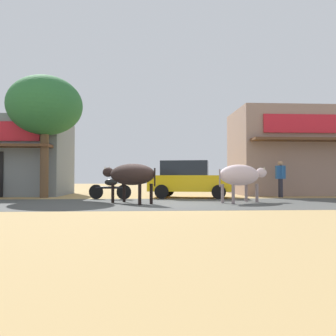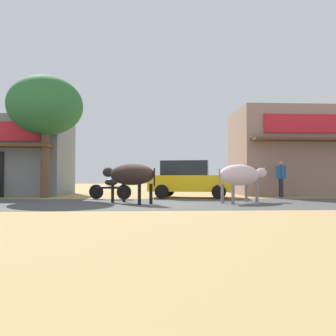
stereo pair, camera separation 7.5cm
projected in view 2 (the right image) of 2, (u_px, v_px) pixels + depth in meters
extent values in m
plane|color=tan|center=(157.00, 204.00, 12.08)|extent=(80.00, 80.00, 0.00)
cube|color=#454744|center=(157.00, 203.00, 12.08)|extent=(72.00, 5.37, 0.00)
cube|color=gray|center=(312.00, 153.00, 18.96)|extent=(8.36, 4.01, 4.52)
cube|color=red|center=(332.00, 124.00, 16.93)|extent=(6.69, 0.10, 0.90)
cube|color=brown|center=(336.00, 139.00, 16.52)|extent=(8.02, 0.90, 0.12)
cylinder|color=brown|center=(45.00, 163.00, 15.62)|extent=(0.37, 0.37, 3.07)
ellipsoid|color=#2B6B35|center=(45.00, 106.00, 15.69)|extent=(3.32, 3.32, 2.65)
cube|color=gold|center=(192.00, 183.00, 15.59)|extent=(4.00, 2.50, 0.70)
cube|color=#1E2328|center=(186.00, 168.00, 15.65)|extent=(2.33, 2.02, 0.64)
cylinder|color=black|center=(219.00, 190.00, 16.28)|extent=(0.62, 0.30, 0.60)
cylinder|color=black|center=(219.00, 192.00, 14.52)|extent=(0.62, 0.30, 0.60)
cylinder|color=black|center=(168.00, 190.00, 16.64)|extent=(0.62, 0.30, 0.60)
cylinder|color=black|center=(162.00, 192.00, 14.88)|extent=(0.62, 0.30, 0.60)
cylinder|color=black|center=(124.00, 192.00, 14.35)|extent=(0.61, 0.24, 0.61)
cylinder|color=black|center=(96.00, 192.00, 14.61)|extent=(0.61, 0.24, 0.61)
cylinder|color=black|center=(110.00, 188.00, 14.49)|extent=(1.21, 0.42, 0.10)
ellipsoid|color=black|center=(111.00, 182.00, 14.48)|extent=(0.60, 0.38, 0.28)
cylinder|color=black|center=(123.00, 181.00, 14.38)|extent=(0.06, 0.06, 0.60)
ellipsoid|color=#2D201D|center=(131.00, 174.00, 12.16)|extent=(2.06, 2.13, 0.75)
ellipsoid|color=#2D201D|center=(108.00, 172.00, 13.11)|extent=(0.59, 0.60, 0.36)
cone|color=beige|center=(105.00, 167.00, 13.07)|extent=(0.06, 0.06, 0.12)
cone|color=beige|center=(109.00, 167.00, 13.22)|extent=(0.06, 0.06, 0.12)
cylinder|color=black|center=(113.00, 193.00, 12.46)|extent=(0.11, 0.11, 0.69)
cylinder|color=black|center=(124.00, 193.00, 12.83)|extent=(0.11, 0.11, 0.69)
cylinder|color=black|center=(139.00, 194.00, 11.45)|extent=(0.11, 0.11, 0.69)
cylinder|color=black|center=(151.00, 194.00, 11.83)|extent=(0.11, 0.11, 0.69)
cylinder|color=black|center=(154.00, 177.00, 11.35)|extent=(0.05, 0.05, 0.60)
ellipsoid|color=beige|center=(240.00, 175.00, 12.52)|extent=(2.04, 1.72, 0.75)
ellipsoid|color=beige|center=(261.00, 173.00, 13.29)|extent=(0.62, 0.55, 0.36)
cone|color=beige|center=(260.00, 168.00, 13.41)|extent=(0.06, 0.06, 0.12)
cone|color=beige|center=(264.00, 168.00, 13.25)|extent=(0.06, 0.06, 0.12)
cylinder|color=gray|center=(246.00, 193.00, 13.10)|extent=(0.11, 0.11, 0.67)
cylinder|color=gray|center=(257.00, 193.00, 12.71)|extent=(0.11, 0.11, 0.67)
cylinder|color=gray|center=(222.00, 194.00, 12.30)|extent=(0.11, 0.11, 0.67)
cylinder|color=gray|center=(233.00, 194.00, 11.91)|extent=(0.11, 0.11, 0.67)
cylinder|color=gray|center=(220.00, 178.00, 11.87)|extent=(0.05, 0.05, 0.60)
cylinder|color=#262633|center=(280.00, 188.00, 15.96)|extent=(0.14, 0.14, 0.85)
cylinder|color=#262633|center=(282.00, 188.00, 15.78)|extent=(0.14, 0.14, 0.85)
cube|color=#265999|center=(281.00, 172.00, 15.89)|extent=(0.42, 0.29, 0.60)
sphere|color=tan|center=(281.00, 163.00, 15.90)|extent=(0.23, 0.23, 0.23)
cylinder|color=#265999|center=(279.00, 172.00, 16.15)|extent=(0.09, 0.09, 0.54)
cylinder|color=#265999|center=(283.00, 171.00, 15.63)|extent=(0.09, 0.09, 0.54)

